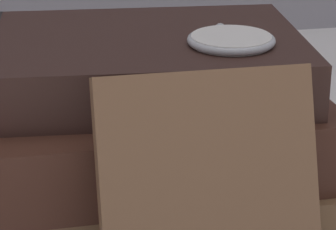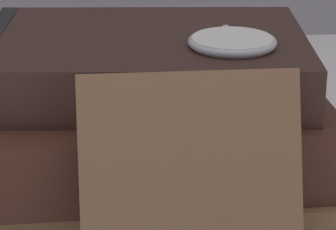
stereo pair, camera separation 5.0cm
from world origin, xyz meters
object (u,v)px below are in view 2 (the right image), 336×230
object	(u,v)px
book_flat_bottom	(144,183)
book_flat_middle	(142,125)
book_flat_top	(136,61)
book_leaning_front	(191,208)
pocket_watch	(232,42)

from	to	relation	value
book_flat_bottom	book_flat_middle	world-z (taller)	book_flat_middle
book_flat_middle	book_flat_top	distance (m)	0.04
book_flat_bottom	book_leaning_front	world-z (taller)	book_leaning_front
book_leaning_front	pocket_watch	xyz separation A→B (m)	(0.04, 0.10, 0.06)
book_flat_middle	book_leaning_front	distance (m)	0.12
book_flat_middle	book_flat_top	world-z (taller)	book_flat_top
book_flat_middle	book_flat_top	xyz separation A→B (m)	(-0.00, 0.01, 0.04)
pocket_watch	book_flat_middle	bearing A→B (deg)	161.64
book_flat_top	book_leaning_front	bearing A→B (deg)	-75.37
book_flat_bottom	book_flat_middle	distance (m)	0.04
book_flat_top	book_leaning_front	world-z (taller)	book_leaning_front
book_flat_bottom	pocket_watch	distance (m)	0.12
book_flat_bottom	book_flat_top	size ratio (longest dim) A/B	1.09
book_flat_middle	pocket_watch	distance (m)	0.09
book_flat_top	pocket_watch	bearing A→B (deg)	-22.46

